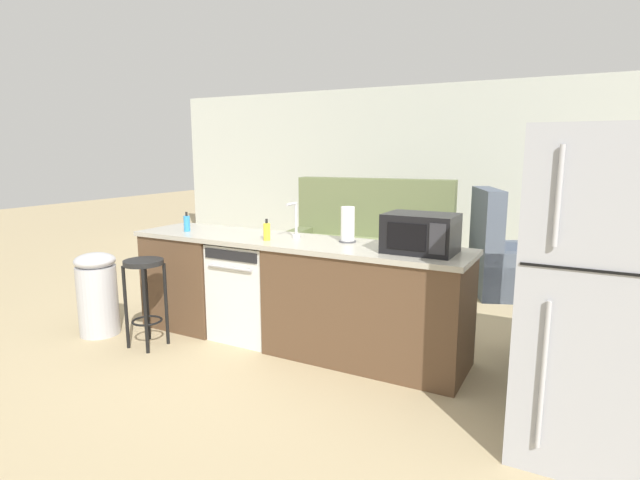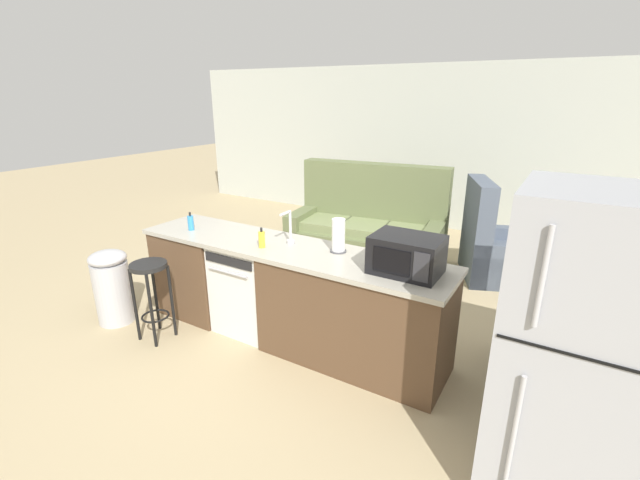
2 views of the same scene
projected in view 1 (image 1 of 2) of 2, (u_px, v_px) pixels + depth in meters
The scene contains 16 objects.
ground_plane at pixel (278, 340), 4.33m from camera, with size 24.00×24.00×0.00m, color tan.
wall_back at pixel (444, 171), 7.59m from camera, with size 10.00×0.06×2.60m.
kitchen_counter at pixel (301, 297), 4.14m from camera, with size 2.94×0.66×0.90m.
dishwasher at pixel (253, 289), 4.37m from camera, with size 0.58×0.61×0.84m.
stove_range at pixel (589, 314), 3.62m from camera, with size 0.76×0.68×0.90m.
refrigerator at pixel (596, 296), 2.59m from camera, with size 0.72×0.73×1.75m.
microwave at pixel (421, 233), 3.56m from camera, with size 0.50×0.37×0.28m.
sink_faucet at pixel (295, 222), 4.14m from camera, with size 0.07×0.17×0.30m.
paper_towel_roll at pixel (348, 225), 3.97m from camera, with size 0.14×0.14×0.28m.
soap_bottle at pixel (267, 231), 4.05m from camera, with size 0.06×0.06×0.18m.
dish_soap_bottle at pixel (187, 223), 4.50m from camera, with size 0.06×0.06×0.18m.
kettle at pixel (571, 237), 3.72m from camera, with size 0.21×0.17×0.19m.
bar_stool at pixel (145, 284), 4.11m from camera, with size 0.32×0.32×0.74m.
trash_bin at pixel (97, 293), 4.41m from camera, with size 0.35×0.35×0.74m.
couch at pixel (369, 250), 6.22m from camera, with size 2.09×1.14×1.27m.
armchair at pixel (503, 264), 5.67m from camera, with size 1.07×1.09×1.20m.
Camera 1 is at (2.27, -3.43, 1.63)m, focal length 28.00 mm.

